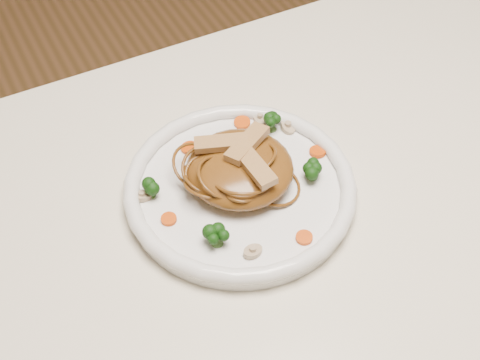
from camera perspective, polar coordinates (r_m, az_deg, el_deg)
name	(u,v)px	position (r m, az deg, el deg)	size (l,w,h in m)	color
table	(321,271)	(0.88, 6.86, -7.70)	(1.20, 0.80, 0.75)	beige
plate	(240,192)	(0.81, 0.00, -1.03)	(0.28, 0.28, 0.02)	white
noodle_mound	(240,168)	(0.80, -0.02, 1.01)	(0.13, 0.13, 0.04)	brown
chicken_a	(247,143)	(0.79, 0.61, 3.13)	(0.07, 0.02, 0.01)	tan
chicken_b	(221,143)	(0.79, -1.60, 3.16)	(0.06, 0.02, 0.01)	tan
chicken_c	(254,166)	(0.77, 1.23, 1.23)	(0.07, 0.02, 0.01)	tan
broccoli_0	(272,121)	(0.87, 2.71, 5.02)	(0.03, 0.03, 0.03)	#103A0C
broccoli_1	(149,187)	(0.80, -7.72, -0.57)	(0.02, 0.02, 0.03)	#103A0C
broccoli_2	(217,235)	(0.74, -1.97, -4.71)	(0.03, 0.03, 0.03)	#103A0C
broccoli_3	(313,169)	(0.81, 6.22, 0.92)	(0.02, 0.02, 0.03)	#103A0C
carrot_0	(242,123)	(0.88, 0.18, 4.89)	(0.02, 0.02, 0.01)	#D75107
carrot_1	(169,219)	(0.78, -6.07, -3.33)	(0.02, 0.02, 0.01)	#D75107
carrot_2	(318,152)	(0.85, 6.62, 2.42)	(0.02, 0.02, 0.01)	#D75107
carrot_3	(189,148)	(0.85, -4.34, 2.74)	(0.02, 0.02, 0.01)	#D75107
carrot_4	(304,238)	(0.76, 5.47, -4.90)	(0.02, 0.02, 0.01)	#D75107
mushroom_0	(253,252)	(0.75, 1.09, -6.10)	(0.02, 0.02, 0.01)	beige
mushroom_1	(288,127)	(0.88, 4.09, 4.52)	(0.03, 0.03, 0.01)	beige
mushroom_2	(142,196)	(0.80, -8.31, -1.38)	(0.02, 0.02, 0.01)	beige
mushroom_3	(260,119)	(0.89, 1.71, 5.23)	(0.02, 0.02, 0.01)	beige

